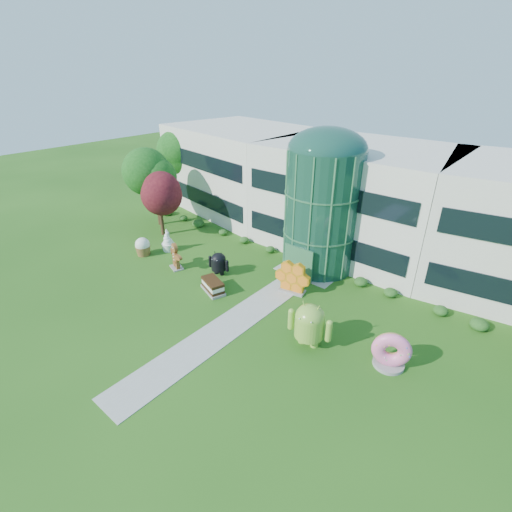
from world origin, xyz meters
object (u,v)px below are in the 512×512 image
Objects in this scene: android_green at (310,322)px; donut at (391,349)px; android_black at (219,262)px; gingerbread at (175,256)px.

android_green reaches higher than donut.
android_green is 10.69m from android_black.
donut is (4.53, 1.42, -0.50)m from android_green.
donut reaches higher than android_black.
android_green is 1.30× the size of gingerbread.
android_black is 0.98× the size of donut.
gingerbread is at bearing -167.81° from android_black.
donut is 0.91× the size of gingerbread.
android_green is 1.44× the size of donut.
donut is at bearing -16.65° from android_black.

